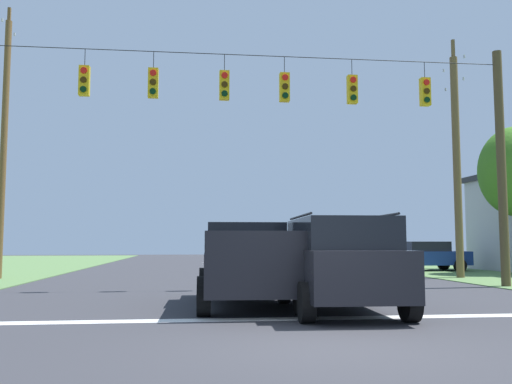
{
  "coord_description": "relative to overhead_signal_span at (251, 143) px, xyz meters",
  "views": [
    {
      "loc": [
        -1.96,
        -7.93,
        1.48
      ],
      "look_at": [
        0.34,
        11.99,
        3.31
      ],
      "focal_mm": 38.76,
      "sensor_mm": 36.0,
      "label": 1
    }
  ],
  "objects": [
    {
      "name": "lane_dash_1",
      "position": [
        0.11,
        7.15,
        -4.65
      ],
      "size": [
        2.5,
        0.15,
        0.01
      ],
      "primitive_type": "cube",
      "rotation": [
        0.0,
        0.0,
        1.57
      ],
      "color": "white",
      "rests_on": "ground"
    },
    {
      "name": "distant_car_crossing_white",
      "position": [
        3.69,
        5.02,
        -3.87
      ],
      "size": [
        2.17,
        4.37,
        1.52
      ],
      "color": "silver",
      "rests_on": "ground"
    },
    {
      "name": "utility_pole_near_left",
      "position": [
        -9.59,
        5.97,
        0.9
      ],
      "size": [
        0.26,
        1.64,
        11.31
      ],
      "color": "brown",
      "rests_on": "ground"
    },
    {
      "name": "lane_dash_0",
      "position": [
        0.11,
        -0.75,
        -4.65
      ],
      "size": [
        2.5,
        0.15,
        0.01
      ],
      "primitive_type": "cube",
      "rotation": [
        0.0,
        0.0,
        1.57
      ],
      "color": "white",
      "rests_on": "ground"
    },
    {
      "name": "distant_car_oncoming",
      "position": [
        10.13,
        10.01,
        -3.87
      ],
      "size": [
        4.32,
        2.06,
        1.52
      ],
      "color": "navy",
      "rests_on": "ground"
    },
    {
      "name": "suv_black",
      "position": [
        1.28,
        -5.8,
        -3.6
      ],
      "size": [
        2.36,
        4.87,
        2.05
      ],
      "color": "black",
      "rests_on": "ground"
    },
    {
      "name": "lane_dash_2",
      "position": [
        0.11,
        12.02,
        -4.65
      ],
      "size": [
        2.5,
        0.15,
        0.01
      ],
      "primitive_type": "cube",
      "rotation": [
        0.0,
        0.0,
        1.57
      ],
      "color": "white",
      "rests_on": "ground"
    },
    {
      "name": "ground_plane",
      "position": [
        0.11,
        -9.55,
        -4.66
      ],
      "size": [
        120.0,
        120.0,
        0.0
      ],
      "primitive_type": "plane",
      "color": "#333338"
    },
    {
      "name": "lane_dash_4",
      "position": [
        0.11,
        23.62,
        -4.65
      ],
      "size": [
        2.5,
        0.15,
        0.01
      ],
      "primitive_type": "cube",
      "rotation": [
        0.0,
        0.0,
        1.57
      ],
      "color": "white",
      "rests_on": "ground"
    },
    {
      "name": "utility_pole_mid_right",
      "position": [
        9.2,
        4.44,
        0.29
      ],
      "size": [
        0.32,
        1.97,
        10.16
      ],
      "color": "brown",
      "rests_on": "ground"
    },
    {
      "name": "overhead_signal_span",
      "position": [
        0.0,
        0.0,
        0.0
      ],
      "size": [
        17.52,
        0.31,
        8.06
      ],
      "color": "#4E4127",
      "rests_on": "ground"
    },
    {
      "name": "lane_dash_3",
      "position": [
        0.11,
        18.74,
        -4.65
      ],
      "size": [
        2.5,
        0.15,
        0.01
      ],
      "primitive_type": "cube",
      "rotation": [
        0.0,
        0.0,
        1.57
      ],
      "color": "white",
      "rests_on": "ground"
    },
    {
      "name": "pickup_truck",
      "position": [
        -0.56,
        -4.28,
        -3.69
      ],
      "size": [
        2.4,
        5.45,
        1.95
      ],
      "color": "black",
      "rests_on": "ground"
    },
    {
      "name": "stop_bar_stripe",
      "position": [
        0.11,
        -6.75,
        -4.65
      ],
      "size": [
        15.0,
        0.45,
        0.01
      ],
      "primitive_type": "cube",
      "color": "white",
      "rests_on": "ground"
    }
  ]
}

